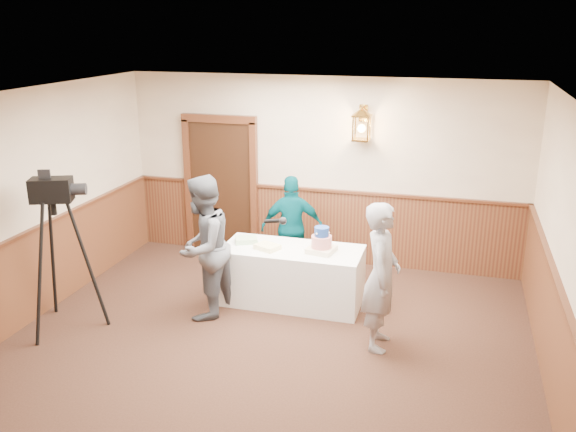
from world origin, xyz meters
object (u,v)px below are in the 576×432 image
(baker, at_px, (381,276))
(sheet_cake_yellow, at_px, (267,247))
(sheet_cake_green, at_px, (246,240))
(display_table, at_px, (292,275))
(tv_camera_rig, at_px, (60,263))
(assistant_p, at_px, (292,227))
(interviewer, at_px, (203,247))
(tiered_cake, at_px, (322,242))

(baker, bearing_deg, sheet_cake_yellow, 62.41)
(sheet_cake_green, xyz_separation_m, baker, (1.90, -0.89, 0.07))
(display_table, xyz_separation_m, tv_camera_rig, (-2.44, -1.41, 0.46))
(sheet_cake_green, bearing_deg, tv_camera_rig, -140.60)
(display_table, distance_m, assistant_p, 0.92)
(interviewer, distance_m, baker, 2.21)
(baker, bearing_deg, assistant_p, 39.26)
(sheet_cake_green, bearing_deg, assistant_p, 60.49)
(assistant_p, distance_m, tv_camera_rig, 3.14)
(sheet_cake_yellow, relative_size, baker, 0.17)
(interviewer, xyz_separation_m, baker, (2.21, -0.19, -0.05))
(sheet_cake_green, xyz_separation_m, assistant_p, (0.43, 0.75, -0.03))
(assistant_p, bearing_deg, tv_camera_rig, 27.65)
(sheet_cake_yellow, height_order, baker, baker)
(interviewer, height_order, baker, interviewer)
(baker, height_order, tv_camera_rig, tv_camera_rig)
(sheet_cake_green, height_order, assistant_p, assistant_p)
(interviewer, bearing_deg, sheet_cake_yellow, 135.28)
(tv_camera_rig, bearing_deg, interviewer, 5.63)
(sheet_cake_green, relative_size, baker, 0.17)
(baker, xyz_separation_m, tv_camera_rig, (-3.69, -0.58, -0.02))
(tiered_cake, relative_size, sheet_cake_yellow, 1.29)
(tiered_cake, xyz_separation_m, sheet_cake_yellow, (-0.69, -0.08, -0.10))
(tiered_cake, relative_size, baker, 0.22)
(sheet_cake_yellow, bearing_deg, baker, -24.97)
(display_table, distance_m, baker, 1.57)
(tiered_cake, distance_m, sheet_cake_green, 1.05)
(display_table, distance_m, tiered_cake, 0.64)
(sheet_cake_green, distance_m, assistant_p, 0.86)
(sheet_cake_green, height_order, interviewer, interviewer)
(sheet_cake_yellow, height_order, sheet_cake_green, sheet_cake_green)
(sheet_cake_yellow, distance_m, baker, 1.71)
(sheet_cake_yellow, xyz_separation_m, tv_camera_rig, (-2.14, -1.30, 0.05))
(baker, xyz_separation_m, assistant_p, (-1.47, 1.64, -0.10))
(display_table, height_order, interviewer, interviewer)
(display_table, distance_m, tv_camera_rig, 2.85)
(interviewer, xyz_separation_m, assistant_p, (0.73, 1.45, -0.15))
(display_table, distance_m, interviewer, 1.27)
(tv_camera_rig, bearing_deg, baker, -12.85)
(interviewer, height_order, tv_camera_rig, tv_camera_rig)
(tiered_cake, height_order, sheet_cake_yellow, tiered_cake)
(sheet_cake_green, distance_m, baker, 2.10)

